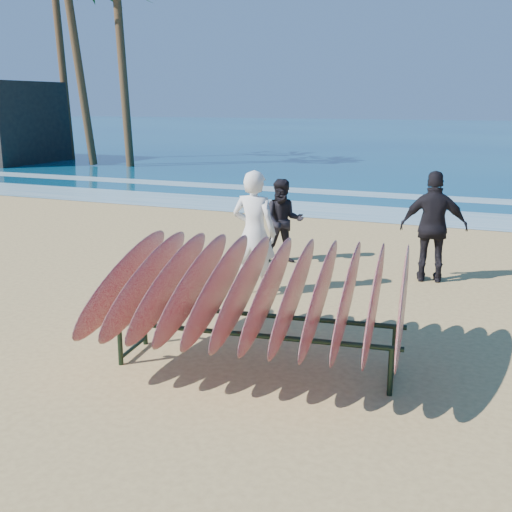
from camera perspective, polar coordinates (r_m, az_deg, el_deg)
The scene contains 8 objects.
ground at distance 7.78m, azimuth -2.32°, elevation -8.10°, with size 120.00×120.00×0.00m, color tan.
ocean at distance 61.68m, azimuth 20.34°, elevation 10.08°, with size 160.00×160.00×0.00m, color navy.
foam_near at distance 17.07m, azimuth 12.14°, elevation 3.60°, with size 160.00×160.00×0.00m, color white.
foam_far at distance 20.48m, azimuth 14.04°, elevation 5.12°, with size 160.00×160.00×0.00m, color white.
surfboard_rack at distance 6.92m, azimuth -0.02°, elevation -3.06°, with size 3.47×2.87×1.44m.
person_white at distance 9.64m, azimuth -0.16°, elevation 2.04°, with size 0.69×0.45×1.89m, color white.
person_dark_a at distance 11.62m, azimuth 2.44°, elevation 3.11°, with size 0.74×0.58×1.53m, color black.
person_dark_b at distance 10.74m, azimuth 15.52°, elevation 2.50°, with size 1.06×0.44×1.81m, color black.
Camera 1 is at (3.10, -6.54, 2.87)m, focal length 45.00 mm.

